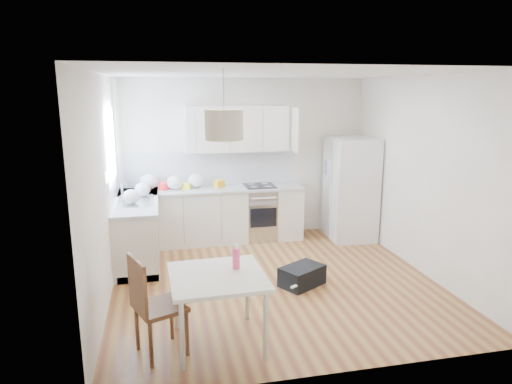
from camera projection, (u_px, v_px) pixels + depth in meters
floor at (274, 281)px, 6.12m from camera, size 4.20×4.20×0.00m
ceiling at (276, 73)px, 5.53m from camera, size 4.20×4.20×0.00m
wall_back at (244, 159)px, 7.83m from camera, size 4.20×0.00×4.20m
wall_left at (103, 190)px, 5.39m from camera, size 0.00×4.20×4.20m
wall_right at (423, 176)px, 6.26m from camera, size 0.00×4.20×4.20m
window_glassblock at (111, 145)px, 6.40m from camera, size 0.02×1.00×1.00m
cabinets_back at (213, 216)px, 7.62m from camera, size 3.00×0.60×0.88m
cabinets_left at (138, 231)px, 6.80m from camera, size 0.60×1.80×0.88m
counter_back at (212, 189)px, 7.52m from camera, size 3.02×0.64×0.04m
counter_left at (136, 201)px, 6.70m from camera, size 0.64×1.82×0.04m
backsplash_back at (210, 168)px, 7.73m from camera, size 3.00×0.01×0.58m
backsplash_left at (114, 182)px, 6.57m from camera, size 0.01×1.80×0.58m
upper_cabinets at (237, 129)px, 7.53m from camera, size 1.70×0.32×0.75m
range_oven at (259, 213)px, 7.78m from camera, size 0.50×0.61×0.88m
sink at (136, 201)px, 6.65m from camera, size 0.50×0.80×0.16m
refrigerator at (351, 188)px, 7.76m from camera, size 0.87×0.90×1.73m
dining_table at (217, 282)px, 4.49m from camera, size 0.96×0.96×0.73m
dining_chair at (161, 305)px, 4.34m from camera, size 0.55×0.55×1.01m
drink_bottle at (236, 256)px, 4.61m from camera, size 0.09×0.09×0.26m
gym_bag at (302, 276)px, 5.96m from camera, size 0.67×0.60×0.26m
pendant_lamp at (224, 125)px, 4.35m from camera, size 0.42×0.42×0.29m
grocery_bag_a at (149, 182)px, 7.36m from camera, size 0.29×0.24×0.26m
grocery_bag_b at (175, 183)px, 7.37m from camera, size 0.26×0.22×0.23m
grocery_bag_c at (196, 181)px, 7.51m from camera, size 0.26×0.22×0.24m
grocery_bag_d at (142, 189)px, 6.93m from camera, size 0.23×0.20×0.21m
grocery_bag_e at (131, 197)px, 6.46m from camera, size 0.23×0.20×0.21m
snack_orange at (219, 184)px, 7.59m from camera, size 0.19×0.17×0.11m
snack_yellow at (186, 186)px, 7.42m from camera, size 0.17×0.14×0.10m
snack_red at (165, 186)px, 7.40m from camera, size 0.21×0.19×0.12m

